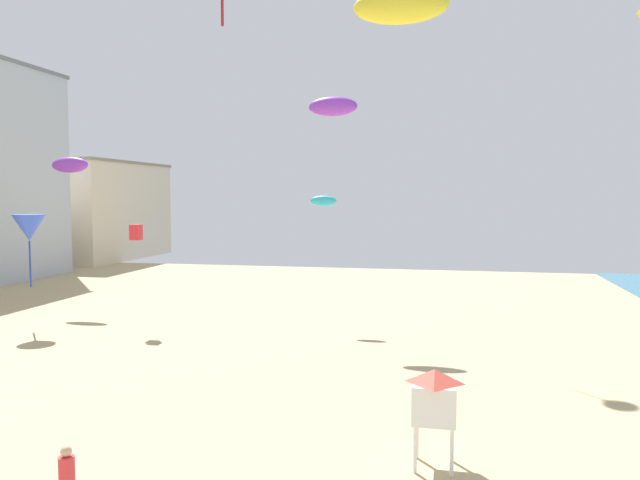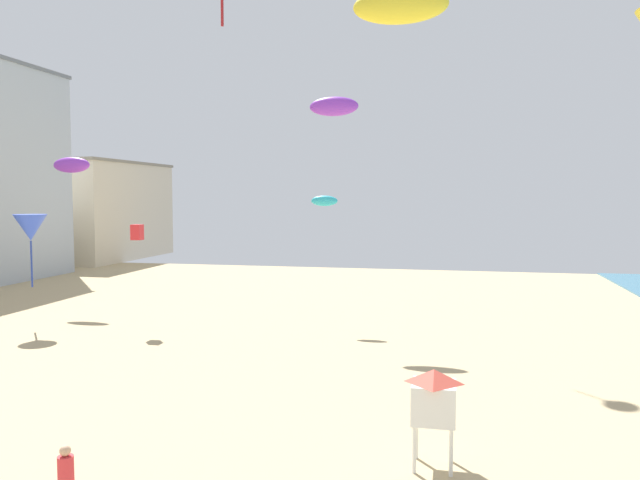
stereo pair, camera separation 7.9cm
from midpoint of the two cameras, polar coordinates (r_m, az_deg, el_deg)
The scene contains 9 objects.
boardwalk_hotel_far at distance 74.34m, azimuth -20.26°, elevation 2.57°, with size 11.96×17.45×10.75m.
kite_flyer at distance 15.23m, azimuth -22.08°, elevation -19.53°, with size 0.34×0.34×1.64m.
lifeguard_stand at distance 16.58m, azimuth 10.51°, elevation -13.93°, with size 1.10×1.10×2.55m.
kite_purple_parafoil at distance 32.54m, azimuth 1.35°, elevation 12.12°, with size 2.54×0.71×0.99m.
kite_cyan_parafoil at distance 33.88m, azimuth 0.47°, elevation 3.61°, with size 1.46×0.41×0.57m.
kite_yellow_parafoil at distance 18.05m, azimuth 7.51°, elevation 20.52°, with size 2.58×0.72×1.00m.
kite_red_box at distance 33.93m, azimuth -16.33°, elevation 0.69°, with size 0.51×0.51×0.81m.
kite_blue_delta at distance 36.10m, azimuth -24.92°, elevation 1.03°, with size 1.70×1.70×3.85m.
kite_purple_parafoil_2 at distance 42.53m, azimuth -21.74°, elevation 6.40°, with size 2.53×0.70×0.98m.
Camera 2 is at (10.28, 0.85, 6.93)m, focal length 34.97 mm.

